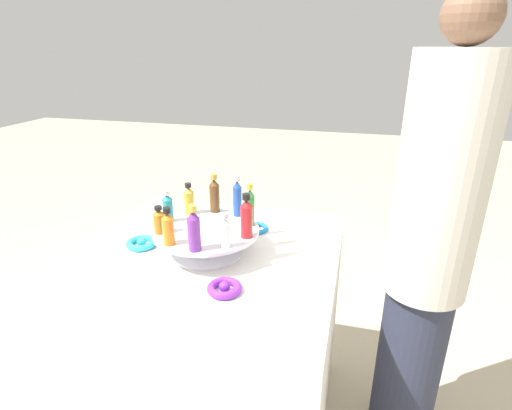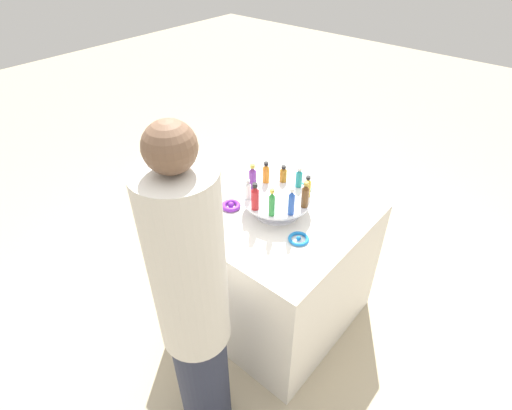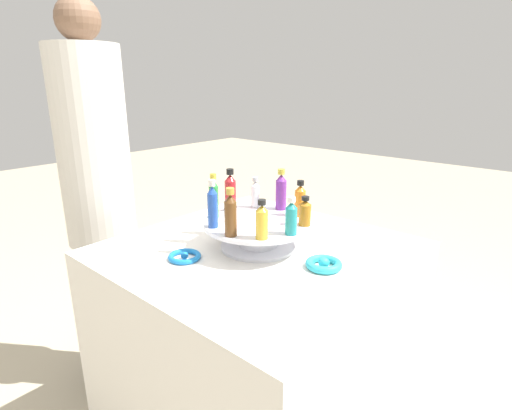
# 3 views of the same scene
# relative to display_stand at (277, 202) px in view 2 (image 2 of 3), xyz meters

# --- Properties ---
(ground_plane) EXTENTS (12.00, 12.00, 0.00)m
(ground_plane) POSITION_rel_display_stand_xyz_m (0.00, 0.00, -0.83)
(ground_plane) COLOR tan
(party_table) EXTENTS (0.86, 0.86, 0.78)m
(party_table) POSITION_rel_display_stand_xyz_m (0.00, 0.00, -0.44)
(party_table) COLOR silver
(party_table) RESTS_ON ground_plane
(display_stand) EXTENTS (0.35, 0.35, 0.09)m
(display_stand) POSITION_rel_display_stand_xyz_m (0.00, 0.00, 0.00)
(display_stand) COLOR silver
(display_stand) RESTS_ON party_table
(bottle_green) EXTENTS (0.03, 0.03, 0.14)m
(bottle_green) POSITION_rel_display_stand_xyz_m (-0.13, -0.07, 0.10)
(bottle_green) COLOR #288438
(bottle_green) RESTS_ON display_stand
(bottle_blue) EXTENTS (0.03, 0.03, 0.15)m
(bottle_blue) POSITION_rel_display_stand_xyz_m (-0.07, -0.13, 0.10)
(bottle_blue) COLOR #234CAD
(bottle_blue) RESTS_ON display_stand
(bottle_brown) EXTENTS (0.04, 0.04, 0.14)m
(bottle_brown) POSITION_rel_display_stand_xyz_m (0.02, -0.14, 0.10)
(bottle_brown) COLOR brown
(bottle_brown) RESTS_ON display_stand
(bottle_gold) EXTENTS (0.03, 0.03, 0.11)m
(bottle_gold) POSITION_rel_display_stand_xyz_m (0.10, -0.10, 0.09)
(bottle_gold) COLOR gold
(bottle_gold) RESTS_ON display_stand
(bottle_teal) EXTENTS (0.03, 0.03, 0.11)m
(bottle_teal) POSITION_rel_display_stand_xyz_m (0.14, -0.02, 0.09)
(bottle_teal) COLOR teal
(bottle_teal) RESTS_ON display_stand
(bottle_amber) EXTENTS (0.04, 0.04, 0.09)m
(bottle_amber) POSITION_rel_display_stand_xyz_m (0.13, 0.07, 0.08)
(bottle_amber) COLOR #AD6B19
(bottle_amber) RESTS_ON display_stand
(bottle_orange) EXTENTS (0.04, 0.04, 0.12)m
(bottle_orange) POSITION_rel_display_stand_xyz_m (0.07, 0.13, 0.09)
(bottle_orange) COLOR orange
(bottle_orange) RESTS_ON display_stand
(bottle_purple) EXTENTS (0.04, 0.04, 0.14)m
(bottle_purple) POSITION_rel_display_stand_xyz_m (-0.02, 0.14, 0.10)
(bottle_purple) COLOR #702D93
(bottle_purple) RESTS_ON display_stand
(bottle_clear) EXTENTS (0.03, 0.03, 0.11)m
(bottle_clear) POSITION_rel_display_stand_xyz_m (-0.10, 0.10, 0.08)
(bottle_clear) COLOR silver
(bottle_clear) RESTS_ON display_stand
(bottle_red) EXTENTS (0.04, 0.04, 0.14)m
(bottle_red) POSITION_rel_display_stand_xyz_m (-0.14, 0.02, 0.10)
(bottle_red) COLOR #B21E23
(bottle_red) RESTS_ON display_stand
(ribbon_bow_teal) EXTENTS (0.11, 0.11, 0.03)m
(ribbon_bow_teal) POSITION_rel_display_stand_xyz_m (0.24, 0.01, -0.04)
(ribbon_bow_teal) COLOR #2DB7CC
(ribbon_bow_teal) RESTS_ON party_table
(ribbon_bow_purple) EXTENTS (0.10, 0.10, 0.03)m
(ribbon_bow_purple) POSITION_rel_display_stand_xyz_m (-0.13, 0.20, -0.04)
(ribbon_bow_purple) COLOR purple
(ribbon_bow_purple) RESTS_ON party_table
(ribbon_bow_blue) EXTENTS (0.10, 0.10, 0.02)m
(ribbon_bow_blue) POSITION_rel_display_stand_xyz_m (-0.11, -0.21, -0.05)
(ribbon_bow_blue) COLOR blue
(ribbon_bow_blue) RESTS_ON party_table
(person_figure) EXTENTS (0.27, 0.27, 1.58)m
(person_figure) POSITION_rel_display_stand_xyz_m (-0.71, -0.15, -0.04)
(person_figure) COLOR #282D42
(person_figure) RESTS_ON ground_plane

